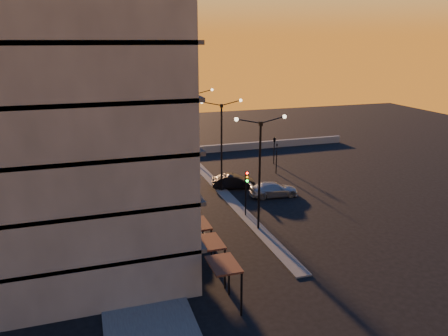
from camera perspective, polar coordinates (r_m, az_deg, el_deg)
ground at (r=36.67m, az=4.49°, el=-8.01°), size 120.00×120.00×0.00m
sidewalk_west at (r=37.98m, az=-12.85°, el=-7.41°), size 5.00×40.00×0.12m
median at (r=45.37m, az=-0.31°, el=-2.99°), size 1.20×36.00×0.12m
parapet at (r=60.51m, az=-3.12°, el=2.40°), size 44.00×0.50×1.00m
building at (r=30.99m, az=-20.05°, el=9.46°), size 14.35×17.08×25.00m
streetlamp_near at (r=34.74m, az=4.69°, el=0.42°), size 4.32×0.32×9.51m
streetlamp_mid at (r=43.84m, az=-0.32°, el=3.85°), size 4.32×0.32×9.51m
streetlamp_far at (r=53.27m, az=-3.61°, el=6.07°), size 4.32×0.32×9.51m
traffic_light_main at (r=38.09m, az=2.94°, el=-2.36°), size 0.28×0.44×4.25m
signal_east_a at (r=51.18m, az=6.87°, el=1.35°), size 0.13×0.16×3.60m
signal_east_b at (r=55.04m, az=6.60°, el=3.68°), size 0.42×1.99×3.60m
car_hatchback at (r=33.36m, az=-5.06°, el=-9.32°), size 4.19×2.02×1.38m
car_sedan at (r=46.15m, az=1.23°, el=-1.76°), size 4.73×2.45×1.48m
car_wagon at (r=44.05m, az=6.50°, el=-2.79°), size 5.11×2.41×1.44m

